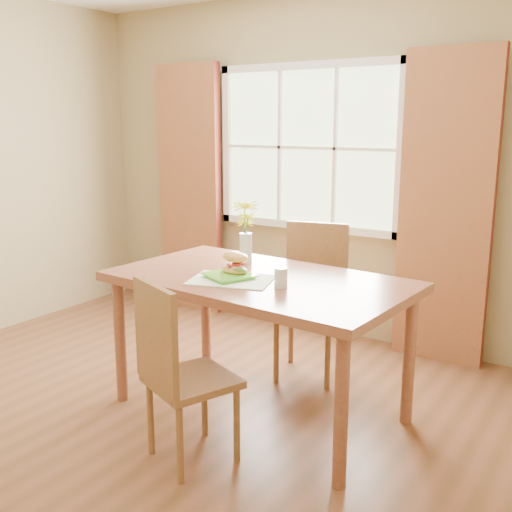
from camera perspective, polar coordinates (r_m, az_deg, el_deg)
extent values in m
cube|color=brown|center=(3.76, -9.73, -14.66)|extent=(4.20, 3.80, 0.02)
cube|color=#9E8B5F|center=(4.92, 5.11, 8.50)|extent=(4.20, 0.02, 2.70)
cube|color=beige|center=(4.88, 4.97, 10.24)|extent=(1.50, 0.02, 1.20)
cube|color=white|center=(4.87, 4.95, 17.65)|extent=(1.62, 0.04, 0.06)
cube|color=white|center=(4.92, 4.67, 2.88)|extent=(1.62, 0.04, 0.06)
cube|color=white|center=(5.27, -2.79, 10.45)|extent=(0.06, 0.04, 1.32)
cube|color=white|center=(4.54, 13.62, 9.75)|extent=(0.06, 0.04, 1.32)
cube|color=white|center=(4.86, 4.83, 10.23)|extent=(1.50, 0.03, 0.02)
cube|color=maroon|center=(5.47, -6.33, 6.27)|extent=(0.65, 0.08, 2.20)
cube|color=maroon|center=(4.39, 17.58, 4.18)|extent=(0.65, 0.08, 2.20)
cube|color=brown|center=(3.44, 0.28, -2.45)|extent=(1.77, 1.07, 0.05)
cylinder|color=brown|center=(3.80, -12.81, -7.88)|extent=(0.07, 0.07, 0.78)
cylinder|color=brown|center=(2.89, 8.11, -14.49)|extent=(0.07, 0.07, 0.78)
cylinder|color=brown|center=(4.32, -4.82, -5.08)|extent=(0.07, 0.07, 0.78)
cylinder|color=brown|center=(3.55, 14.38, -9.49)|extent=(0.07, 0.07, 0.78)
cube|color=brown|center=(3.10, -6.11, -11.72)|extent=(0.52, 0.52, 0.04)
cube|color=brown|center=(2.92, -9.37, -7.54)|extent=(0.38, 0.18, 0.51)
cylinder|color=brown|center=(3.26, -10.02, -14.90)|extent=(0.03, 0.03, 0.41)
cylinder|color=brown|center=(3.01, -7.25, -17.36)|extent=(0.03, 0.03, 0.41)
cylinder|color=brown|center=(3.39, -4.94, -13.60)|extent=(0.03, 0.03, 0.41)
cylinder|color=brown|center=(3.15, -1.85, -15.78)|extent=(0.03, 0.03, 0.41)
cube|color=brown|center=(4.05, 5.07, -5.23)|extent=(0.52, 0.52, 0.04)
cube|color=brown|center=(4.16, 5.83, -0.55)|extent=(0.43, 0.14, 0.55)
cylinder|color=brown|center=(4.02, 1.94, -8.98)|extent=(0.04, 0.04, 0.44)
cylinder|color=brown|center=(3.94, 6.84, -9.55)|extent=(0.04, 0.04, 0.44)
cylinder|color=brown|center=(4.33, 3.35, -7.37)|extent=(0.04, 0.04, 0.44)
cylinder|color=brown|center=(4.26, 7.89, -7.85)|extent=(0.04, 0.04, 0.44)
cube|color=#E3EAC6|center=(3.37, -2.36, -2.28)|extent=(0.53, 0.45, 0.01)
cube|color=#5ED134|center=(3.40, -2.54, -1.96)|extent=(0.31, 0.31, 0.01)
ellipsoid|color=#F9BC55|center=(3.43, -2.04, -1.33)|extent=(0.18, 0.14, 0.05)
ellipsoid|color=#4C8C2D|center=(3.39, -1.59, -1.27)|extent=(0.10, 0.06, 0.01)
cylinder|color=red|center=(3.43, -2.12, -0.75)|extent=(0.09, 0.09, 0.01)
cylinder|color=red|center=(3.41, -1.60, -0.67)|extent=(0.08, 0.08, 0.01)
ellipsoid|color=#F9BC55|center=(3.41, -1.98, -0.09)|extent=(0.18, 0.14, 0.06)
cylinder|color=silver|center=(3.21, 2.39, -2.07)|extent=(0.07, 0.07, 0.11)
cylinder|color=silver|center=(3.22, 2.39, -2.23)|extent=(0.06, 0.06, 0.09)
cylinder|color=silver|center=(3.74, -0.98, 0.72)|extent=(0.08, 0.08, 0.19)
cylinder|color=silver|center=(3.75, -0.98, 0.00)|extent=(0.07, 0.07, 0.10)
cylinder|color=#3D7028|center=(3.72, -0.99, 2.02)|extent=(0.01, 0.01, 0.37)
cylinder|color=#3D7028|center=(3.72, -0.90, 1.49)|extent=(0.01, 0.01, 0.30)
cylinder|color=#3D7028|center=(3.75, -1.03, 1.25)|extent=(0.01, 0.01, 0.26)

